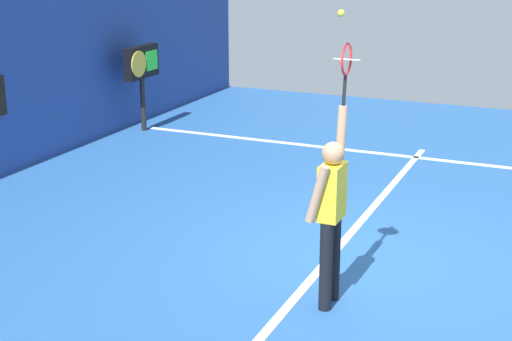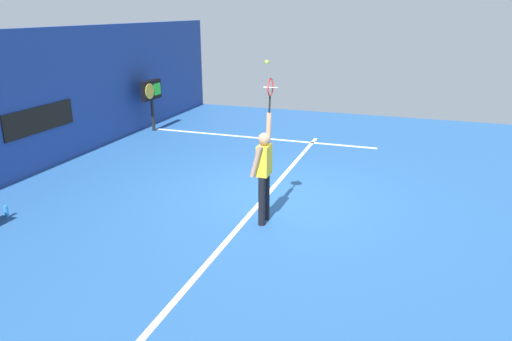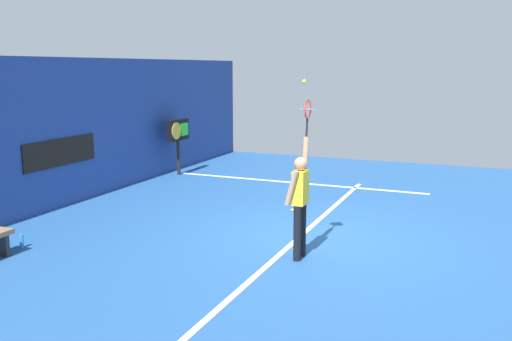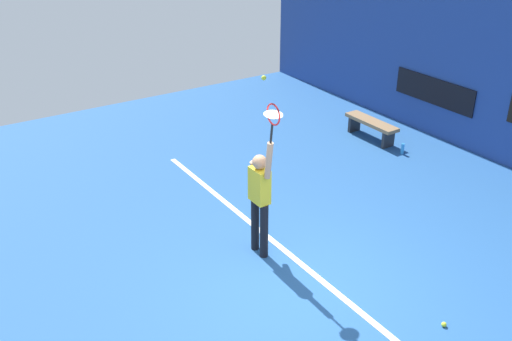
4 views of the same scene
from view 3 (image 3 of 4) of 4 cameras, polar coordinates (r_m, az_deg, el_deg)
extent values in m
plane|color=#23518C|center=(10.29, 6.65, -6.99)|extent=(18.00, 18.00, 0.00)
cube|color=navy|center=(12.97, -20.05, 3.62)|extent=(18.00, 0.20, 3.32)
cube|color=black|center=(12.95, -19.54, 1.79)|extent=(2.20, 0.03, 0.60)
cube|color=white|center=(10.39, 4.69, -6.74)|extent=(10.00, 0.10, 0.01)
cube|color=white|center=(15.02, 4.14, -1.27)|extent=(0.10, 7.00, 0.01)
cylinder|color=black|center=(8.99, 4.30, -6.49)|extent=(0.13, 0.13, 0.92)
cylinder|color=black|center=(9.22, 4.80, -6.06)|extent=(0.13, 0.13, 0.92)
cube|color=yellow|center=(8.91, 4.61, -1.75)|extent=(0.34, 0.20, 0.55)
sphere|color=tan|center=(8.84, 4.65, 0.68)|extent=(0.22, 0.22, 0.22)
cylinder|color=tan|center=(9.04, 5.13, 1.66)|extent=(0.16, 0.09, 0.59)
cylinder|color=tan|center=(8.75, 3.70, -1.81)|extent=(0.09, 0.23, 0.58)
cylinder|color=black|center=(9.04, 5.29, 4.44)|extent=(0.07, 0.03, 0.30)
torus|color=red|center=(9.05, 5.39, 6.31)|extent=(0.35, 0.02, 0.35)
cylinder|color=silver|center=(9.05, 5.39, 6.31)|extent=(0.27, 0.27, 0.04)
sphere|color=#CCE033|center=(8.80, 5.01, 9.15)|extent=(0.07, 0.07, 0.07)
cylinder|color=black|center=(16.23, -8.01, 1.35)|extent=(0.10, 0.10, 1.01)
cube|color=black|center=(16.12, -8.08, 4.18)|extent=(0.95, 0.18, 0.60)
cylinder|color=gold|center=(15.85, -8.23, 4.07)|extent=(0.48, 0.02, 0.48)
cube|color=#26D833|center=(16.24, -7.40, 4.25)|extent=(0.38, 0.02, 0.36)
cube|color=#262628|center=(10.20, -24.89, -7.00)|extent=(0.08, 0.32, 0.37)
cylinder|color=#338CD8|center=(10.51, -23.08, -6.73)|extent=(0.07, 0.07, 0.24)
sphere|color=#CCE033|center=(12.06, 3.78, -4.11)|extent=(0.07, 0.07, 0.07)
camera|label=1|loc=(1.75, 3.06, 25.28)|focal=53.66mm
camera|label=2|loc=(0.98, 3.40, 47.79)|focal=33.13mm
camera|label=4|loc=(14.74, 29.79, 17.43)|focal=40.02mm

